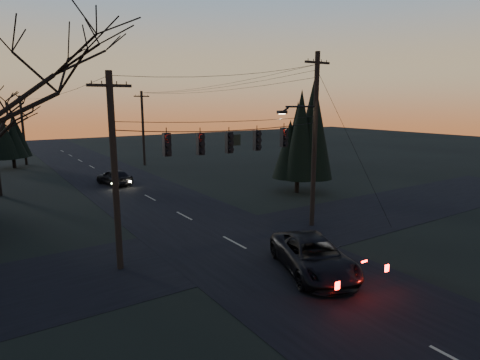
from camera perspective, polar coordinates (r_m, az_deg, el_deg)
ground_plane at (r=14.66m, az=22.20°, el=-19.44°), size 160.00×160.00×0.00m
main_road at (r=29.79m, az=-11.28°, el=-3.25°), size 8.00×120.00×0.02m
cross_road at (r=21.24m, az=-0.81°, el=-8.89°), size 60.00×7.00×0.02m
utility_pole_right at (r=24.50m, az=10.15°, el=-6.35°), size 5.00×0.30×10.00m
utility_pole_left at (r=18.92m, az=-16.63°, el=-11.96°), size 1.80×0.30×8.50m
utility_pole_far_r at (r=48.23m, az=-13.40°, el=2.07°), size 1.80×0.30×8.50m
utility_pole_far_l at (r=53.52m, az=-28.07°, el=1.93°), size 0.30×0.30×8.00m
span_signal_assembly at (r=19.94m, az=-1.43°, el=5.51°), size 11.50×0.44×1.49m
evergreen_right at (r=32.34m, az=8.30°, el=6.74°), size 3.93×3.93×8.61m
evergreen_dist at (r=51.22m, az=-29.75°, el=5.25°), size 3.31×3.31×5.60m
suv_near at (r=17.75m, az=10.39°, el=-10.61°), size 4.25×5.93×1.50m
sedan_oncoming_a at (r=37.29m, az=-17.45°, el=0.39°), size 2.57×4.39×1.40m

